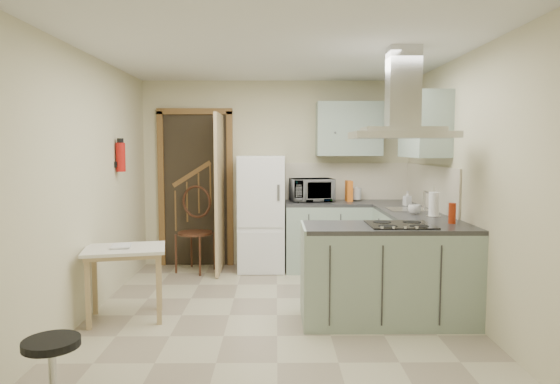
{
  "coord_description": "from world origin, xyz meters",
  "views": [
    {
      "loc": [
        -0.01,
        -4.67,
        1.61
      ],
      "look_at": [
        0.03,
        0.45,
        1.15
      ],
      "focal_mm": 32.0,
      "sensor_mm": 36.0,
      "label": 1
    }
  ],
  "objects_px": {
    "peninsula": "(388,274)",
    "drop_leaf_table": "(126,283)",
    "bentwood_chair": "(195,233)",
    "fridge": "(262,213)",
    "extractor_hood": "(402,135)",
    "microwave": "(312,190)",
    "stool": "(53,375)"
  },
  "relations": [
    {
      "from": "stool",
      "to": "microwave",
      "type": "xyz_separation_m",
      "value": [
        1.83,
        3.61,
        0.82
      ]
    },
    {
      "from": "peninsula",
      "to": "drop_leaf_table",
      "type": "relative_size",
      "value": 2.13
    },
    {
      "from": "drop_leaf_table",
      "to": "stool",
      "type": "distance_m",
      "value": 1.65
    },
    {
      "from": "bentwood_chair",
      "to": "stool",
      "type": "bearing_deg",
      "value": -71.76
    },
    {
      "from": "drop_leaf_table",
      "to": "stool",
      "type": "xyz_separation_m",
      "value": [
        0.05,
        -1.65,
        -0.11
      ]
    },
    {
      "from": "fridge",
      "to": "extractor_hood",
      "type": "height_order",
      "value": "extractor_hood"
    },
    {
      "from": "fridge",
      "to": "peninsula",
      "type": "height_order",
      "value": "fridge"
    },
    {
      "from": "bentwood_chair",
      "to": "microwave",
      "type": "distance_m",
      "value": 1.62
    },
    {
      "from": "drop_leaf_table",
      "to": "peninsula",
      "type": "bearing_deg",
      "value": -14.31
    },
    {
      "from": "fridge",
      "to": "microwave",
      "type": "height_order",
      "value": "fridge"
    },
    {
      "from": "drop_leaf_table",
      "to": "bentwood_chair",
      "type": "distance_m",
      "value": 1.85
    },
    {
      "from": "fridge",
      "to": "stool",
      "type": "distance_m",
      "value": 3.77
    },
    {
      "from": "drop_leaf_table",
      "to": "bentwood_chair",
      "type": "relative_size",
      "value": 0.72
    },
    {
      "from": "extractor_hood",
      "to": "drop_leaf_table",
      "type": "relative_size",
      "value": 1.24
    },
    {
      "from": "drop_leaf_table",
      "to": "microwave",
      "type": "xyz_separation_m",
      "value": [
        1.88,
        1.96,
        0.71
      ]
    },
    {
      "from": "drop_leaf_table",
      "to": "bentwood_chair",
      "type": "bearing_deg",
      "value": 66.43
    },
    {
      "from": "fridge",
      "to": "bentwood_chair",
      "type": "xyz_separation_m",
      "value": [
        -0.86,
        -0.09,
        -0.25
      ]
    },
    {
      "from": "extractor_hood",
      "to": "stool",
      "type": "height_order",
      "value": "extractor_hood"
    },
    {
      "from": "stool",
      "to": "drop_leaf_table",
      "type": "bearing_deg",
      "value": 91.64
    },
    {
      "from": "bentwood_chair",
      "to": "microwave",
      "type": "height_order",
      "value": "microwave"
    },
    {
      "from": "fridge",
      "to": "bentwood_chair",
      "type": "height_order",
      "value": "fridge"
    },
    {
      "from": "fridge",
      "to": "extractor_hood",
      "type": "xyz_separation_m",
      "value": [
        1.32,
        -1.98,
        0.97
      ]
    },
    {
      "from": "drop_leaf_table",
      "to": "microwave",
      "type": "height_order",
      "value": "microwave"
    },
    {
      "from": "microwave",
      "to": "stool",
      "type": "bearing_deg",
      "value": -127.47
    },
    {
      "from": "peninsula",
      "to": "drop_leaf_table",
      "type": "xyz_separation_m",
      "value": [
        -2.44,
        0.08,
        -0.11
      ]
    },
    {
      "from": "bentwood_chair",
      "to": "stool",
      "type": "distance_m",
      "value": 3.48
    },
    {
      "from": "drop_leaf_table",
      "to": "fridge",
      "type": "bearing_deg",
      "value": 44.96
    },
    {
      "from": "fridge",
      "to": "microwave",
      "type": "bearing_deg",
      "value": 5.96
    },
    {
      "from": "peninsula",
      "to": "extractor_hood",
      "type": "distance_m",
      "value": 1.27
    },
    {
      "from": "bentwood_chair",
      "to": "stool",
      "type": "height_order",
      "value": "bentwood_chair"
    },
    {
      "from": "extractor_hood",
      "to": "microwave",
      "type": "distance_m",
      "value": 2.26
    },
    {
      "from": "fridge",
      "to": "peninsula",
      "type": "xyz_separation_m",
      "value": [
        1.22,
        -1.98,
        -0.3
      ]
    }
  ]
}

